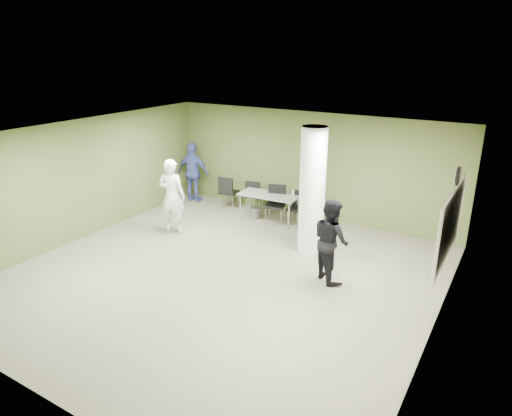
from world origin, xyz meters
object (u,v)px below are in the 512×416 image
Objects in this scene: folding_table at (270,196)px; man_blue at (193,173)px; chair_back_left at (228,190)px; woman_white at (172,196)px; man_black at (331,240)px.

man_blue is at bearing 170.92° from folding_table.
man_blue is (-1.22, 0.02, 0.33)m from chair_back_left.
folding_table is 0.86× the size of woman_white.
man_black is at bearing -42.93° from folding_table.
woman_white is 1.05× the size of man_blue.
man_black is (4.28, -0.33, -0.09)m from woman_white.
woman_white is at bearing 34.09° from man_black.
woman_white is 2.32m from man_blue.
woman_white is at bearing 76.01° from chair_back_left.
man_black is 0.94× the size of man_blue.
chair_back_left is at bearing -109.53° from woman_white.
chair_back_left is 0.51× the size of woman_white.
man_blue reaches higher than folding_table.
chair_back_left is 0.53× the size of man_blue.
woman_white is at bearing -136.49° from folding_table.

